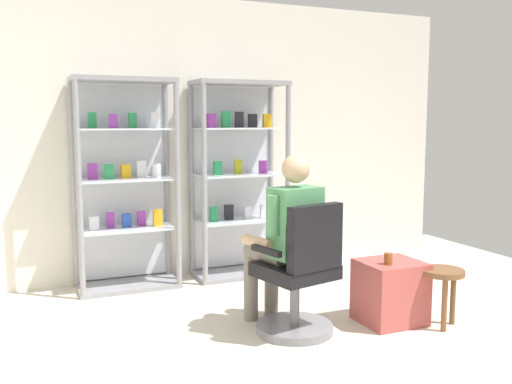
% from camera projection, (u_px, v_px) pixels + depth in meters
% --- Properties ---
extents(back_wall, '(6.00, 0.10, 2.70)m').
position_uv_depth(back_wall, '(176.00, 139.00, 5.54)').
color(back_wall, silver).
rests_on(back_wall, ground).
extents(display_cabinet_left, '(0.90, 0.45, 1.90)m').
position_uv_depth(display_cabinet_left, '(125.00, 183.00, 5.16)').
color(display_cabinet_left, gray).
rests_on(display_cabinet_left, ground).
extents(display_cabinet_right, '(0.90, 0.45, 1.90)m').
position_uv_depth(display_cabinet_right, '(237.00, 178.00, 5.58)').
color(display_cabinet_right, gray).
rests_on(display_cabinet_right, ground).
extents(office_chair, '(0.61, 0.58, 0.96)m').
position_uv_depth(office_chair, '(300.00, 281.00, 4.03)').
color(office_chair, slate).
rests_on(office_chair, ground).
extents(seated_shopkeeper, '(0.55, 0.62, 1.29)m').
position_uv_depth(seated_shopkeeper, '(286.00, 233.00, 4.12)').
color(seated_shopkeeper, slate).
rests_on(seated_shopkeeper, ground).
extents(storage_crate, '(0.45, 0.42, 0.47)m').
position_uv_depth(storage_crate, '(390.00, 292.00, 4.30)').
color(storage_crate, '#B24C47').
rests_on(storage_crate, ground).
extents(tea_glass, '(0.06, 0.06, 0.09)m').
position_uv_depth(tea_glass, '(388.00, 259.00, 4.18)').
color(tea_glass, brown).
rests_on(tea_glass, storage_crate).
extents(wooden_stool, '(0.32, 0.32, 0.43)m').
position_uv_depth(wooden_stool, '(442.00, 281.00, 4.20)').
color(wooden_stool, brown).
rests_on(wooden_stool, ground).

